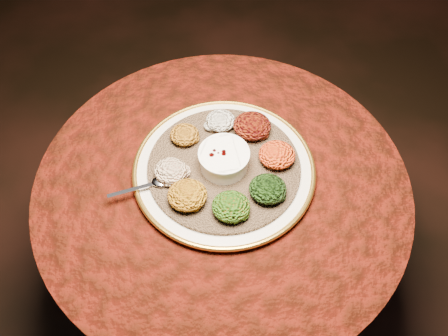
{
  "coord_description": "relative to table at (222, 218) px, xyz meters",
  "views": [
    {
      "loc": [
        0.04,
        -0.71,
        1.78
      ],
      "look_at": [
        0.0,
        0.03,
        0.76
      ],
      "focal_mm": 40.0,
      "sensor_mm": 36.0,
      "label": 1
    }
  ],
  "objects": [
    {
      "name": "portion_tikil",
      "position": [
        0.14,
        0.06,
        0.23
      ],
      "size": [
        0.09,
        0.09,
        0.04
      ],
      "primitive_type": "ellipsoid",
      "color": "#C77710",
      "rests_on": "injera"
    },
    {
      "name": "portion_kik",
      "position": [
        -0.08,
        -0.08,
        0.23
      ],
      "size": [
        0.1,
        0.09,
        0.05
      ],
      "primitive_type": "ellipsoid",
      "color": "#9B680D",
      "rests_on": "injera"
    },
    {
      "name": "portion_ayib",
      "position": [
        -0.01,
        0.17,
        0.23
      ],
      "size": [
        0.08,
        0.07,
        0.04
      ],
      "primitive_type": "ellipsoid",
      "color": "silver",
      "rests_on": "injera"
    },
    {
      "name": "stew_bowl",
      "position": [
        0.0,
        0.03,
        0.24
      ],
      "size": [
        0.13,
        0.13,
        0.05
      ],
      "color": "white",
      "rests_on": "injera"
    },
    {
      "name": "spoon",
      "position": [
        -0.16,
        -0.03,
        0.21
      ],
      "size": [
        0.15,
        0.07,
        0.01
      ],
      "rotation": [
        0.0,
        0.0,
        -2.76
      ],
      "color": "silver",
      "rests_on": "injera"
    },
    {
      "name": "portion_mixveg",
      "position": [
        0.03,
        -0.1,
        0.23
      ],
      "size": [
        0.09,
        0.09,
        0.04
      ],
      "primitive_type": "ellipsoid",
      "color": "#9E340A",
      "rests_on": "injera"
    },
    {
      "name": "platter",
      "position": [
        0.0,
        0.03,
        0.19
      ],
      "size": [
        0.51,
        0.51,
        0.02
      ],
      "rotation": [
        0.0,
        0.0,
        0.14
      ],
      "color": "beige",
      "rests_on": "table"
    },
    {
      "name": "portion_shiro",
      "position": [
        -0.1,
        0.11,
        0.23
      ],
      "size": [
        0.08,
        0.07,
        0.04
      ],
      "primitive_type": "ellipsoid",
      "color": "#9C5E12",
      "rests_on": "injera"
    },
    {
      "name": "portion_gomen",
      "position": [
        0.11,
        -0.05,
        0.23
      ],
      "size": [
        0.09,
        0.09,
        0.04
      ],
      "primitive_type": "ellipsoid",
      "color": "black",
      "rests_on": "injera"
    },
    {
      "name": "portion_kitfo",
      "position": [
        0.07,
        0.15,
        0.23
      ],
      "size": [
        0.1,
        0.1,
        0.05
      ],
      "primitive_type": "ellipsoid",
      "color": "black",
      "rests_on": "injera"
    },
    {
      "name": "table",
      "position": [
        0.0,
        0.0,
        0.0
      ],
      "size": [
        0.96,
        0.96,
        0.73
      ],
      "color": "black",
      "rests_on": "ground"
    },
    {
      "name": "injera",
      "position": [
        0.0,
        0.03,
        0.2
      ],
      "size": [
        0.45,
        0.45,
        0.01
      ],
      "primitive_type": "cylinder",
      "rotation": [
        0.0,
        0.0,
        0.17
      ],
      "color": "brown",
      "rests_on": "platter"
    },
    {
      "name": "portion_timatim",
      "position": [
        -0.13,
        -0.01,
        0.23
      ],
      "size": [
        0.08,
        0.08,
        0.04
      ],
      "primitive_type": "ellipsoid",
      "color": "#720608",
      "rests_on": "injera"
    }
  ]
}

